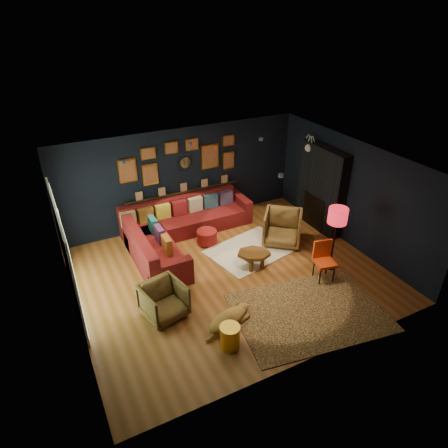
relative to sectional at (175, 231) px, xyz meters
name	(u,v)px	position (x,y,z in m)	size (l,w,h in m)	color
floor	(230,274)	(0.61, -1.81, -0.32)	(6.50, 6.50, 0.00)	#95552B
room_walls	(231,211)	(0.61, -1.81, 1.27)	(6.50, 6.50, 6.50)	black
sectional	(175,231)	(0.00, 0.00, 0.00)	(3.41, 2.69, 0.86)	maroon
ledge	(184,192)	(0.61, 0.87, 0.60)	(3.20, 0.12, 0.04)	black
gallery_wall	(181,159)	(0.60, 0.91, 1.48)	(3.15, 0.04, 1.02)	gold
sunburst_mirror	(185,163)	(0.71, 0.91, 1.38)	(0.47, 0.16, 0.47)	silver
fireplace	(320,191)	(3.71, -0.91, 0.70)	(0.31, 1.60, 2.20)	black
deer_head	(314,147)	(3.75, -0.41, 1.73)	(0.50, 0.28, 0.45)	white
sliding_door	(66,256)	(-2.60, -1.21, 0.78)	(0.06, 2.80, 2.20)	white
ceiling_spots	(214,154)	(0.61, -1.01, 2.24)	(3.30, 2.50, 0.06)	black
shag_rug	(250,250)	(1.49, -1.19, -0.31)	(1.94, 1.41, 0.03)	white
leopard_rug	(309,312)	(1.41, -3.61, -0.31)	(2.87, 2.05, 0.02)	tan
coffee_table	(254,255)	(1.21, -1.81, 0.01)	(0.94, 0.84, 0.38)	brown
pouf	(207,237)	(0.69, -0.39, -0.13)	(0.50, 0.50, 0.33)	maroon
armchair_left	(164,299)	(-1.14, -2.41, 0.07)	(0.76, 0.71, 0.78)	#AB7C3B
armchair_right	(283,227)	(2.38, -1.21, 0.14)	(0.89, 0.84, 0.92)	#AB7C3B
gold_stool	(230,337)	(-0.38, -3.68, -0.10)	(0.36, 0.36, 0.45)	gold
orange_chair	(324,257)	(2.35, -2.81, 0.20)	(0.50, 0.50, 0.89)	black
floor_lamp	(337,219)	(2.78, -2.60, 0.94)	(0.42, 0.42, 1.51)	black
dog	(227,317)	(-0.19, -3.21, -0.11)	(1.21, 0.60, 0.38)	#C08345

